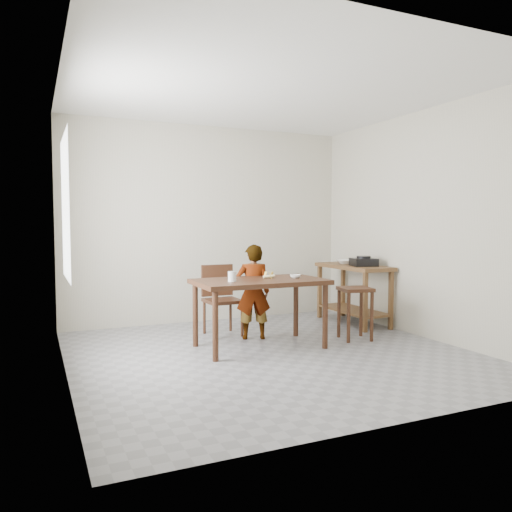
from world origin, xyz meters
name	(u,v)px	position (x,y,z in m)	size (l,w,h in m)	color
floor	(272,356)	(0.00, 0.00, -0.02)	(4.00, 4.00, 0.04)	gray
ceiling	(272,88)	(0.00, 0.00, 2.72)	(4.00, 4.00, 0.04)	white
wall_back	(208,224)	(0.00, 2.02, 1.35)	(4.00, 0.04, 2.70)	beige
wall_front	(407,224)	(0.00, -2.02, 1.35)	(4.00, 0.04, 2.70)	beige
wall_left	(61,224)	(-2.02, 0.00, 1.35)	(0.04, 4.00, 2.70)	beige
wall_right	(424,224)	(2.02, 0.00, 1.35)	(0.04, 4.00, 2.70)	beige
window_pane	(65,208)	(-1.97, 0.20, 1.50)	(0.02, 1.10, 1.30)	white
dining_table	(260,314)	(0.00, 0.30, 0.38)	(1.40, 0.80, 0.75)	#391F12
prep_counter	(353,294)	(1.72, 1.00, 0.40)	(0.50, 1.20, 0.80)	brown
child	(253,292)	(0.10, 0.71, 0.56)	(0.41, 0.27, 1.12)	silver
dining_chair	(223,300)	(-0.15, 1.04, 0.42)	(0.41, 0.41, 0.85)	#391F12
stool	(355,313)	(1.18, 0.20, 0.31)	(0.35, 0.35, 0.61)	#391F12
glass_tumbler	(232,276)	(-0.35, 0.23, 0.80)	(0.09, 0.09, 0.11)	silver
small_bowl	(295,276)	(0.42, 0.27, 0.77)	(0.12, 0.12, 0.04)	silver
banana	(269,276)	(0.14, 0.36, 0.78)	(0.15, 0.10, 0.05)	yellow
serving_bowl	(345,262)	(1.70, 1.17, 0.83)	(0.23, 0.23, 0.06)	silver
gas_burner	(364,262)	(1.73, 0.80, 0.85)	(0.30, 0.30, 0.10)	black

